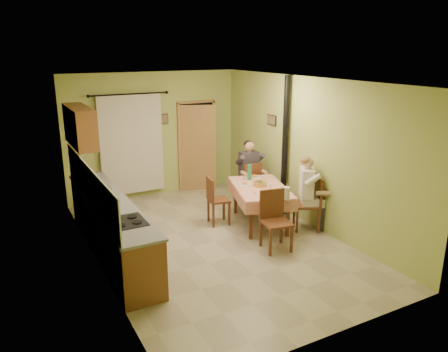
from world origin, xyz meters
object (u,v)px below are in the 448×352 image
chair_left (218,209)px  man_far (249,166)px  man_right (308,184)px  stove_flue (284,165)px  chair_near (276,233)px  dining_table (260,205)px  chair_far (249,192)px  chair_right (307,214)px

chair_left → man_far: bearing=129.0°
man_right → stove_flue: 0.92m
chair_near → man_far: size_ratio=0.73×
chair_left → man_far: 1.38m
chair_left → man_far: (1.08, 0.62, 0.59)m
dining_table → chair_far: 1.09m
chair_near → man_far: 2.28m
dining_table → man_far: (0.38, 1.03, 0.50)m
chair_right → chair_left: (-1.37, 1.02, -0.00)m
chair_far → man_right: size_ratio=0.70×
chair_near → man_right: man_right is taller
chair_near → man_far: man_far is taller
chair_right → man_right: 0.59m
chair_near → man_right: size_ratio=0.73×
dining_table → chair_left: 0.81m
dining_table → stove_flue: (0.75, 0.30, 0.64)m
dining_table → stove_flue: stove_flue is taller
stove_flue → chair_left: bearing=175.8°
man_right → stove_flue: stove_flue is taller
man_far → chair_left: bearing=-144.3°
dining_table → chair_right: 0.91m
chair_far → dining_table: bearing=-104.8°
chair_near → man_right: (1.01, 0.44, 0.59)m
chair_far → man_right: bearing=-74.8°
chair_right → man_far: 1.77m
chair_right → man_far: (-0.28, 1.65, 0.59)m
stove_flue → dining_table: bearing=-158.6°
chair_left → man_right: size_ratio=0.67×
man_far → stove_flue: 0.83m
man_right → stove_flue: size_ratio=0.50×
dining_table → chair_near: 1.12m
chair_right → chair_left: size_ratio=1.10×
chair_right → man_right: size_ratio=0.74×
man_far → dining_table: bearing=-104.6°
chair_far → chair_near: chair_near is taller
chair_near → chair_left: (-0.34, 1.46, -0.00)m
dining_table → man_right: man_right is taller
chair_right → chair_left: bearing=82.3°
chair_right → stove_flue: 1.18m
man_far → man_right: 1.66m
chair_right → stove_flue: stove_flue is taller
chair_left → man_right: (1.35, -1.01, 0.59)m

